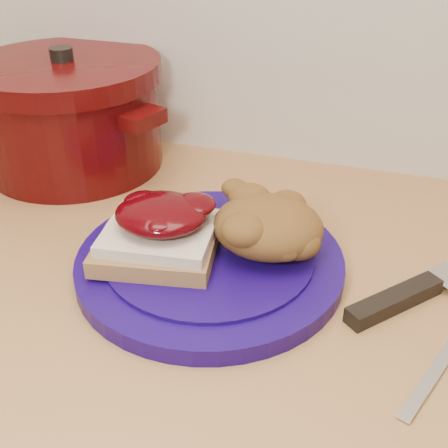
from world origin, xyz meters
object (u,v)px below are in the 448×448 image
(pepper_grinder, at_px, (36,110))
(butter_knife, at_px, (439,366))
(plate, at_px, (210,262))
(chef_knife, at_px, (423,287))
(dutch_oven, at_px, (70,114))

(pepper_grinder, bearing_deg, butter_knife, -25.80)
(plate, height_order, chef_knife, plate)
(chef_knife, relative_size, pepper_grinder, 1.76)
(plate, bearing_deg, butter_knife, -17.69)
(chef_knife, height_order, butter_knife, chef_knife)
(dutch_oven, bearing_deg, pepper_grinder, 169.96)
(butter_knife, height_order, pepper_grinder, pepper_grinder)
(butter_knife, xyz_separation_m, dutch_oven, (-0.52, 0.27, 0.08))
(dutch_oven, height_order, pepper_grinder, dutch_oven)
(plate, bearing_deg, pepper_grinder, 149.10)
(dutch_oven, distance_m, pepper_grinder, 0.07)
(chef_knife, xyz_separation_m, pepper_grinder, (-0.57, 0.18, 0.06))
(plate, xyz_separation_m, dutch_oven, (-0.28, 0.20, 0.07))
(dutch_oven, bearing_deg, chef_knife, -18.37)
(plate, xyz_separation_m, butter_knife, (0.24, -0.08, -0.01))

